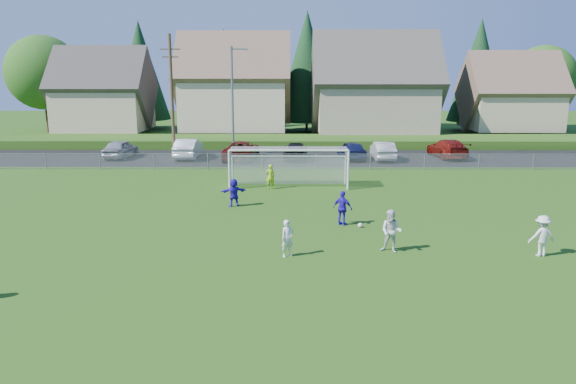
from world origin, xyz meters
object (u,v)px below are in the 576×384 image
car_c (241,150)px  car_a (120,149)px  player_white_c (542,236)px  car_b (188,148)px  player_blue_a (343,208)px  car_f (383,151)px  car_g (448,148)px  car_e (352,150)px  car_d (295,151)px  goalkeeper (270,177)px  soccer_ball (360,225)px  player_white_b (391,231)px  soccer_goal (289,161)px  player_blue_b (234,193)px  player_white_a (287,238)px

car_c → car_a: bearing=-2.1°
player_white_c → car_b: (-18.53, 24.82, -0.02)m
player_white_c → player_blue_a: 8.75m
car_a → car_f: 21.80m
car_g → car_e: bearing=0.5°
player_white_c → car_d: player_white_c is taller
player_white_c → car_e: 24.83m
player_white_c → car_f: (-2.46, 24.12, -0.09)m
car_c → car_g: size_ratio=1.04×
player_white_c → car_a: bearing=-53.5°
goalkeeper → car_e: 13.23m
car_g → player_blue_a: bearing=57.2°
soccer_ball → player_white_c: (6.71, -4.05, 0.72)m
goalkeeper → car_e: bearing=-128.5°
car_d → car_g: (12.74, 0.91, 0.09)m
goalkeeper → car_a: (-12.98, 12.29, -0.01)m
soccer_ball → player_white_b: bearing=-77.3°
car_b → soccer_goal: size_ratio=0.66×
car_b → soccer_goal: (8.40, -11.34, 0.82)m
player_blue_a → car_d: bearing=-53.3°
soccer_goal → car_g: bearing=41.5°
player_blue_b → car_a: (-11.17, 16.81, -0.00)m
car_c → soccer_goal: size_ratio=0.74×
player_white_c → car_d: bearing=-76.1°
player_white_b → player_blue_a: 4.33m
car_d → player_white_c: bearing=114.1°
player_white_a → soccer_goal: soccer_goal is taller
car_a → car_d: bearing=-177.3°
car_d → car_c: bearing=4.8°
player_blue_b → car_f: size_ratio=0.34×
car_c → car_g: 17.21m
player_white_c → car_f: player_white_c is taller
car_a → car_e: car_a is taller
player_white_a → car_b: (-8.41, 24.94, 0.06)m
goalkeeper → car_b: size_ratio=0.31×
car_d → soccer_goal: 10.84m
goalkeeper → car_d: size_ratio=0.33×
soccer_ball → car_d: car_d is taller
soccer_ball → car_f: (4.25, 20.08, 0.63)m
player_white_a → car_d: bearing=55.3°
soccer_ball → player_blue_b: (-6.36, 4.12, 0.65)m
player_blue_a → car_c: (-6.53, 19.61, -0.06)m
player_white_b → car_d: player_white_b is taller
player_white_b → car_a: bearing=150.6°
car_b → car_f: (16.06, -0.70, -0.07)m
car_a → car_d: size_ratio=0.95×
player_white_a → goalkeeper: bearing=61.6°
soccer_ball → car_b: 23.91m
player_blue_a → soccer_goal: 9.41m
car_a → soccer_goal: (14.12, -11.48, 0.87)m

